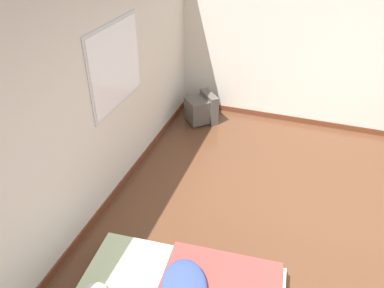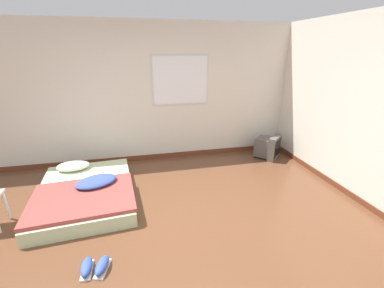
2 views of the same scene
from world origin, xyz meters
name	(u,v)px [view 2 (image 2 of 2)]	position (x,y,z in m)	size (l,w,h in m)	color
ground_plane	(157,249)	(0.00, 0.00, 0.00)	(20.00, 20.00, 0.00)	brown
wall_back	(141,95)	(0.01, 2.61, 1.29)	(8.33, 0.08, 2.60)	silver
mattress_bed	(86,191)	(-0.92, 1.27, 0.13)	(1.45, 1.90, 0.34)	beige
crt_tv	(268,147)	(2.49, 2.12, 0.22)	(0.59, 0.59, 0.47)	#56514C
sneaker_pair	(94,267)	(-0.64, -0.16, 0.05)	(0.29, 0.29, 0.10)	silver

